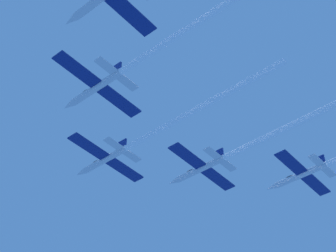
% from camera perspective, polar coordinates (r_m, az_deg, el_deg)
% --- Properties ---
extents(jet_lead, '(17.54, 46.15, 2.91)m').
position_cam_1_polar(jet_lead, '(95.36, -1.68, -0.82)').
color(jet_lead, silver).
extents(jet_left_wing, '(17.54, 44.44, 2.91)m').
position_cam_1_polar(jet_left_wing, '(82.18, -2.16, 7.49)').
color(jet_left_wing, silver).
extents(jet_right_wing, '(17.54, 49.45, 2.91)m').
position_cam_1_polar(jet_right_wing, '(96.64, 9.58, -1.49)').
color(jet_right_wing, silver).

